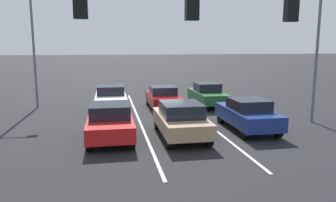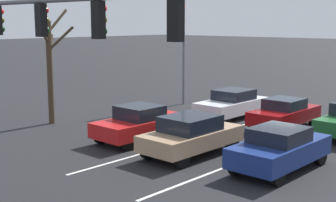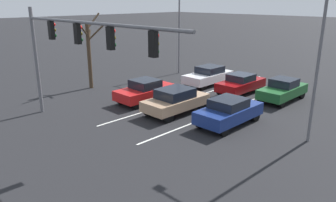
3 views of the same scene
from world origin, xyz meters
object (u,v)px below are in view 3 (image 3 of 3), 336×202
object	(u,v)px
car_tan_midlane_front	(176,100)
car_navy_leftlane_front	(229,111)
car_white_rightlane_second	(209,75)
street_lamp_right_shoulder	(180,25)
bare_tree_near	(89,51)
car_red_rightlane_front	(146,91)
car_maroon_midlane_second	(241,83)
street_lamp_left_shoulder	(317,36)
traffic_signal_gantry	(72,42)
car_darkgreen_leftlane_second	(283,90)

from	to	relation	value
car_tan_midlane_front	car_navy_leftlane_front	distance (m)	3.43
car_white_rightlane_second	street_lamp_right_shoulder	distance (m)	5.97
bare_tree_near	car_tan_midlane_front	bearing A→B (deg)	-177.94
car_red_rightlane_front	car_maroon_midlane_second	xyz separation A→B (m)	(-3.33, -6.23, -0.02)
street_lamp_left_shoulder	traffic_signal_gantry	bearing A→B (deg)	39.33
street_lamp_left_shoulder	bare_tree_near	bearing A→B (deg)	6.74
bare_tree_near	street_lamp_left_shoulder	bearing A→B (deg)	-173.26
car_white_rightlane_second	street_lamp_left_shoulder	world-z (taller)	street_lamp_left_shoulder
car_navy_leftlane_front	traffic_signal_gantry	bearing A→B (deg)	51.63
car_navy_leftlane_front	street_lamp_right_shoulder	distance (m)	13.70
car_red_rightlane_front	car_white_rightlane_second	bearing A→B (deg)	-90.88
car_navy_leftlane_front	car_maroon_midlane_second	size ratio (longest dim) A/B	1.01
traffic_signal_gantry	street_lamp_left_shoulder	world-z (taller)	street_lamp_left_shoulder
car_tan_midlane_front	car_darkgreen_leftlane_second	xyz separation A→B (m)	(-3.34, -6.92, -0.04)
car_maroon_midlane_second	street_lamp_left_shoulder	bearing A→B (deg)	143.94
car_white_rightlane_second	car_darkgreen_leftlane_second	bearing A→B (deg)	-179.47
car_red_rightlane_front	car_maroon_midlane_second	bearing A→B (deg)	-118.13
street_lamp_left_shoulder	bare_tree_near	xyz separation A→B (m)	(15.84, 1.87, -2.13)
street_lamp_left_shoulder	car_white_rightlane_second	bearing A→B (deg)	-27.81
car_red_rightlane_front	street_lamp_left_shoulder	world-z (taller)	street_lamp_left_shoulder
car_tan_midlane_front	street_lamp_left_shoulder	xyz separation A→B (m)	(-7.14, -1.56, 4.21)
car_maroon_midlane_second	traffic_signal_gantry	xyz separation A→B (m)	(1.87, 12.12, 3.89)
car_maroon_midlane_second	street_lamp_right_shoulder	bearing A→B (deg)	-12.99
bare_tree_near	street_lamp_right_shoulder	bearing A→B (deg)	-98.58
car_white_rightlane_second	traffic_signal_gantry	distance (m)	13.10
car_red_rightlane_front	car_darkgreen_leftlane_second	size ratio (longest dim) A/B	1.03
car_red_rightlane_front	car_darkgreen_leftlane_second	bearing A→B (deg)	-133.89
bare_tree_near	car_white_rightlane_second	bearing A→B (deg)	-128.78
street_lamp_right_shoulder	street_lamp_left_shoulder	bearing A→B (deg)	155.08
car_tan_midlane_front	street_lamp_left_shoulder	size ratio (longest dim) A/B	0.48
car_navy_leftlane_front	car_white_rightlane_second	bearing A→B (deg)	-44.64
car_navy_leftlane_front	car_darkgreen_leftlane_second	distance (m)	6.27
street_lamp_right_shoulder	car_white_rightlane_second	bearing A→B (deg)	162.07
street_lamp_right_shoulder	street_lamp_left_shoulder	size ratio (longest dim) A/B	0.89
car_navy_leftlane_front	traffic_signal_gantry	xyz separation A→B (m)	(4.94, 6.23, 3.85)
car_tan_midlane_front	car_red_rightlane_front	bearing A→B (deg)	-5.87
car_navy_leftlane_front	car_white_rightlane_second	distance (m)	8.84
car_red_rightlane_front	street_lamp_right_shoulder	bearing A→B (deg)	-61.37
car_red_rightlane_front	bare_tree_near	world-z (taller)	bare_tree_near
car_maroon_midlane_second	car_red_rightlane_front	bearing A→B (deg)	61.87
car_tan_midlane_front	car_darkgreen_leftlane_second	size ratio (longest dim) A/B	1.01
car_navy_leftlane_front	bare_tree_near	xyz separation A→B (m)	(12.06, 0.97, 2.11)
traffic_signal_gantry	street_lamp_left_shoulder	size ratio (longest dim) A/B	1.39
car_darkgreen_leftlane_second	car_white_rightlane_second	xyz separation A→B (m)	(6.26, 0.06, -0.01)
car_darkgreen_leftlane_second	car_maroon_midlane_second	bearing A→B (deg)	7.27
street_lamp_left_shoulder	bare_tree_near	size ratio (longest dim) A/B	1.55
traffic_signal_gantry	bare_tree_near	bearing A→B (deg)	-36.49
car_navy_leftlane_front	traffic_signal_gantry	distance (m)	8.83
car_red_rightlane_front	traffic_signal_gantry	bearing A→B (deg)	103.87
car_navy_leftlane_front	car_white_rightlane_second	xyz separation A→B (m)	(6.29, -6.21, -0.02)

